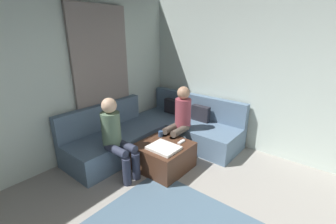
# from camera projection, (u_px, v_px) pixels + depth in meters

# --- Properties ---
(wall_back) EXTENTS (6.00, 0.12, 2.70)m
(wall_back) POSITION_uv_depth(u_px,v_px,m) (304.00, 82.00, 3.54)
(wall_back) COLOR silver
(wall_back) RESTS_ON ground_plane
(wall_left) EXTENTS (0.12, 6.00, 2.70)m
(wall_left) POSITION_uv_depth(u_px,v_px,m) (18.00, 88.00, 3.14)
(wall_left) COLOR silver
(wall_left) RESTS_ON ground_plane
(curtain_panel) EXTENTS (0.06, 1.10, 2.50)m
(curtain_panel) POSITION_uv_depth(u_px,v_px,m) (103.00, 81.00, 4.06)
(curtain_panel) COLOR gray
(curtain_panel) RESTS_ON ground_plane
(sectional_couch) EXTENTS (2.10, 2.55, 0.87)m
(sectional_couch) POSITION_uv_depth(u_px,v_px,m) (158.00, 132.00, 4.36)
(sectional_couch) COLOR slate
(sectional_couch) RESTS_ON ground_plane
(ottoman) EXTENTS (0.76, 0.76, 0.42)m
(ottoman) POSITION_uv_depth(u_px,v_px,m) (164.00, 156.00, 3.66)
(ottoman) COLOR #4C2D1E
(ottoman) RESTS_ON ground_plane
(folded_blanket) EXTENTS (0.44, 0.36, 0.04)m
(folded_blanket) POSITION_uv_depth(u_px,v_px,m) (164.00, 148.00, 3.44)
(folded_blanket) COLOR white
(folded_blanket) RESTS_ON ottoman
(coffee_mug) EXTENTS (0.08, 0.08, 0.10)m
(coffee_mug) POSITION_uv_depth(u_px,v_px,m) (161.00, 134.00, 3.84)
(coffee_mug) COLOR #334C72
(coffee_mug) RESTS_ON ottoman
(game_remote) EXTENTS (0.05, 0.15, 0.02)m
(game_remote) POSITION_uv_depth(u_px,v_px,m) (181.00, 142.00, 3.64)
(game_remote) COLOR white
(game_remote) RESTS_ON ottoman
(person_on_couch_back) EXTENTS (0.30, 0.60, 1.20)m
(person_on_couch_back) POSITION_uv_depth(u_px,v_px,m) (180.00, 118.00, 4.00)
(person_on_couch_back) COLOR brown
(person_on_couch_back) RESTS_ON ground_plane
(person_on_couch_side) EXTENTS (0.60, 0.30, 1.20)m
(person_on_couch_side) POSITION_uv_depth(u_px,v_px,m) (116.00, 135.00, 3.35)
(person_on_couch_side) COLOR #2D3347
(person_on_couch_side) RESTS_ON ground_plane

